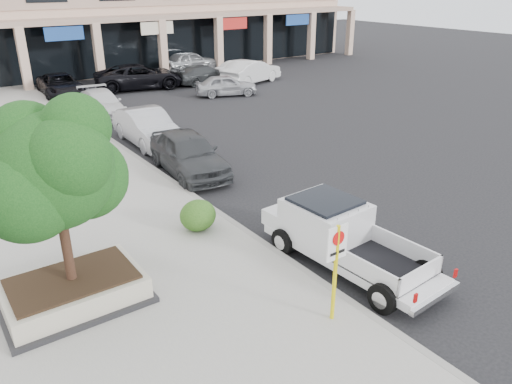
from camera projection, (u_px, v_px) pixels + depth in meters
ground at (326, 245)px, 14.38m from camera, size 120.00×120.00×0.00m
sidewalk at (70, 216)px, 15.92m from camera, size 8.00×52.00×0.15m
curb at (181, 188)px, 18.02m from camera, size 0.20×52.00×0.15m
strip_mall at (125, 7)px, 42.14m from camera, size 40.55×12.43×9.50m
planter at (74, 291)px, 11.45m from camera, size 3.20×2.20×0.68m
planter_tree at (58, 168)px, 10.47m from camera, size 2.90×2.55×4.00m
no_parking_sign at (336, 260)px, 10.47m from camera, size 0.55×0.09×2.30m
hedge at (198, 215)px, 14.75m from camera, size 1.10×0.99×0.93m
pickup_truck at (351, 240)px, 12.93m from camera, size 2.26×5.39×1.66m
curb_car_a at (188, 153)px, 19.34m from camera, size 2.45×4.99×1.64m
curb_car_b at (147, 127)px, 22.77m from camera, size 1.79×4.86×1.59m
curb_car_c at (102, 104)px, 27.34m from camera, size 2.46×4.98×1.39m
curb_car_d at (60, 85)px, 32.12m from camera, size 2.67×5.17×1.39m
lot_car_a at (226, 85)px, 32.19m from camera, size 4.27×2.92×1.35m
lot_car_b at (251, 72)px, 35.95m from camera, size 5.33×3.15×1.66m
lot_car_c at (205, 74)px, 35.81m from camera, size 4.57×1.87×1.32m
lot_car_d at (140, 76)px, 34.12m from camera, size 6.46×3.96×1.67m
lot_car_e at (190, 61)px, 40.45m from camera, size 4.95×2.38×1.63m
lot_car_f at (242, 70)px, 37.58m from camera, size 4.24×1.97×1.34m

